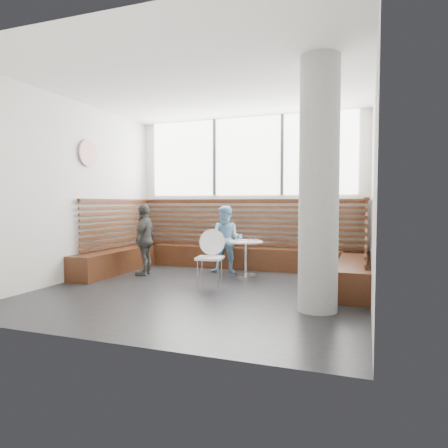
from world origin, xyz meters
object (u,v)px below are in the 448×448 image
(adult_man, at_px, (318,233))
(child_left, at_px, (145,240))
(child_back, at_px, (227,240))
(cafe_chair, at_px, (211,252))
(concrete_column, at_px, (319,186))
(cafe_table, at_px, (246,251))

(adult_man, xyz_separation_m, child_left, (-3.21, -0.36, -0.18))
(child_back, relative_size, child_left, 0.98)
(cafe_chair, bearing_deg, concrete_column, -38.40)
(child_back, bearing_deg, concrete_column, -56.61)
(cafe_chair, height_order, child_back, child_back)
(cafe_chair, relative_size, child_back, 0.70)
(cafe_table, height_order, child_left, child_left)
(cafe_chair, relative_size, adult_man, 0.55)
(cafe_chair, height_order, child_left, child_left)
(cafe_table, xyz_separation_m, adult_man, (1.34, -0.16, 0.38))
(cafe_chair, distance_m, adult_man, 1.86)
(cafe_chair, height_order, adult_man, adult_man)
(cafe_chair, xyz_separation_m, child_left, (-1.54, 0.41, 0.13))
(adult_man, bearing_deg, concrete_column, -160.81)
(cafe_table, height_order, adult_man, adult_man)
(adult_man, relative_size, child_left, 1.26)
(concrete_column, relative_size, child_back, 2.42)
(concrete_column, xyz_separation_m, child_back, (-2.00, 2.19, -0.94))
(concrete_column, distance_m, child_left, 3.85)
(concrete_column, bearing_deg, cafe_chair, 150.20)
(cafe_chair, relative_size, child_left, 0.69)
(cafe_chair, bearing_deg, child_back, 87.14)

